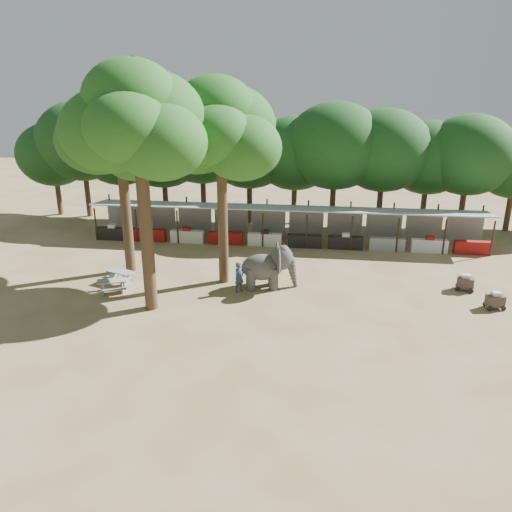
# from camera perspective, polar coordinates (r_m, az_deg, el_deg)

# --- Properties ---
(ground) EXTENTS (100.00, 100.00, 0.00)m
(ground) POSITION_cam_1_polar(r_m,az_deg,el_deg) (23.26, 0.87, -8.85)
(ground) COLOR brown
(ground) RESTS_ON ground
(vendor_stalls) EXTENTS (28.00, 2.99, 2.80)m
(vendor_stalls) POSITION_cam_1_polar(r_m,az_deg,el_deg) (35.66, 3.43, 3.38)
(vendor_stalls) COLOR #9A9EA2
(vendor_stalls) RESTS_ON ground
(yard_tree_left) EXTENTS (7.10, 6.90, 11.02)m
(yard_tree_left) POSITION_cam_1_polar(r_m,az_deg,el_deg) (29.95, -15.50, 13.35)
(yard_tree_left) COLOR #332316
(yard_tree_left) RESTS_ON ground
(yard_tree_center) EXTENTS (7.10, 6.90, 12.04)m
(yard_tree_center) POSITION_cam_1_polar(r_m,az_deg,el_deg) (24.13, -13.50, 14.61)
(yard_tree_center) COLOR #332316
(yard_tree_center) RESTS_ON ground
(yard_tree_back) EXTENTS (7.10, 6.90, 11.36)m
(yard_tree_back) POSITION_cam_1_polar(r_m,az_deg,el_deg) (27.21, -4.27, 14.15)
(yard_tree_back) COLOR #332316
(yard_tree_back) RESTS_ON ground
(backdrop_trees) EXTENTS (46.46, 5.95, 8.33)m
(backdrop_trees) POSITION_cam_1_polar(r_m,az_deg,el_deg) (39.80, 4.10, 11.43)
(backdrop_trees) COLOR #332316
(backdrop_trees) RESTS_ON ground
(elephant) EXTENTS (3.30, 2.48, 2.47)m
(elephant) POSITION_cam_1_polar(r_m,az_deg,el_deg) (27.77, 1.48, -1.20)
(elephant) COLOR #3A3838
(elephant) RESTS_ON ground
(handler) EXTENTS (0.72, 0.73, 1.71)m
(handler) POSITION_cam_1_polar(r_m,az_deg,el_deg) (27.28, -1.93, -2.45)
(handler) COLOR #26384C
(handler) RESTS_ON ground
(picnic_table_near) EXTENTS (1.91, 1.83, 0.76)m
(picnic_table_near) POSITION_cam_1_polar(r_m,az_deg,el_deg) (28.34, -16.13, -3.18)
(picnic_table_near) COLOR gray
(picnic_table_near) RESTS_ON ground
(picnic_table_far) EXTENTS (1.91, 1.82, 0.76)m
(picnic_table_far) POSITION_cam_1_polar(r_m,az_deg,el_deg) (29.58, -15.26, -2.13)
(picnic_table_far) COLOR gray
(picnic_table_far) RESTS_ON ground
(cart_front) EXTENTS (1.02, 0.74, 0.92)m
(cart_front) POSITION_cam_1_polar(r_m,az_deg,el_deg) (28.22, 25.66, -4.59)
(cart_front) COLOR #352A26
(cart_front) RESTS_ON ground
(cart_back) EXTENTS (1.11, 0.88, 0.95)m
(cart_back) POSITION_cam_1_polar(r_m,az_deg,el_deg) (29.93, 22.80, -2.81)
(cart_back) COLOR #352A26
(cart_back) RESTS_ON ground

